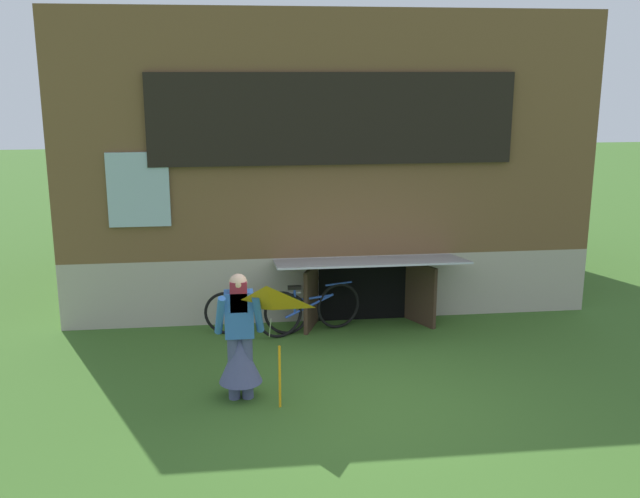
{
  "coord_description": "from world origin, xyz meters",
  "views": [
    {
      "loc": [
        -1.53,
        -7.91,
        3.86
      ],
      "look_at": [
        -0.4,
        1.33,
        1.58
      ],
      "focal_mm": 41.15,
      "sensor_mm": 36.0,
      "label": 1
    }
  ],
  "objects": [
    {
      "name": "ground_plane",
      "position": [
        0.0,
        0.0,
        0.0
      ],
      "size": [
        60.0,
        60.0,
        0.0
      ],
      "primitive_type": "plane",
      "color": "#386023"
    },
    {
      "name": "log_house",
      "position": [
        -0.0,
        5.5,
        2.37
      ],
      "size": [
        8.32,
        6.13,
        4.74
      ],
      "color": "#ADA393",
      "rests_on": "ground_plane"
    },
    {
      "name": "person",
      "position": [
        -1.48,
        0.32,
        0.65
      ],
      "size": [
        0.61,
        0.52,
        1.56
      ],
      "rotation": [
        0.0,
        0.0,
        -0.27
      ],
      "color": "#474C75",
      "rests_on": "ground_plane"
    },
    {
      "name": "kite",
      "position": [
        -1.18,
        -0.17,
        1.2
      ],
      "size": [
        0.82,
        0.83,
        1.45
      ],
      "color": "orange",
      "rests_on": "ground_plane"
    },
    {
      "name": "bicycle_blue",
      "position": [
        -0.42,
        2.47,
        0.37
      ],
      "size": [
        1.61,
        0.58,
        0.77
      ],
      "rotation": [
        0.0,
        0.0,
        0.33
      ],
      "color": "black",
      "rests_on": "ground_plane"
    },
    {
      "name": "bicycle_silver",
      "position": [
        -1.22,
        2.5,
        0.35
      ],
      "size": [
        1.54,
        0.25,
        0.71
      ],
      "rotation": [
        0.0,
        0.0,
        -0.14
      ],
      "color": "black",
      "rests_on": "ground_plane"
    }
  ]
}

